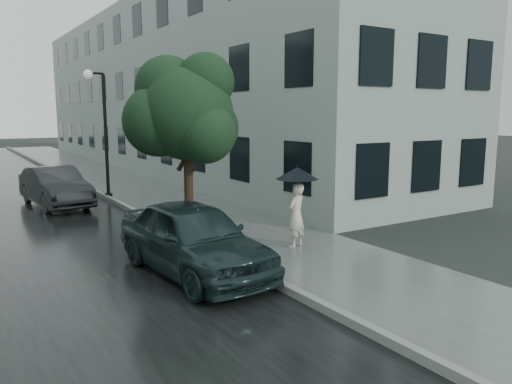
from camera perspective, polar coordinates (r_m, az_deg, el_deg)
ground at (r=10.96m, az=6.12°, el=-7.72°), size 120.00×120.00×0.00m
sidewalk at (r=21.56m, az=-13.47°, el=0.41°), size 3.50×60.00×0.01m
kerb_near at (r=21.04m, az=-18.18°, el=0.19°), size 0.15×60.00×0.15m
building_near at (r=30.23m, az=-8.93°, el=11.50°), size 7.02×36.00×9.00m
pedestrian at (r=11.77m, az=4.60°, el=-2.65°), size 0.65×0.55×1.52m
umbrella at (r=11.62m, az=4.74°, el=2.15°), size 1.29×1.29×1.02m
street_tree at (r=12.40m, az=-8.05°, el=8.97°), size 2.94×2.67×4.59m
lamp_post at (r=19.00m, az=-17.28°, el=7.21°), size 0.84×0.39×4.65m
car_near at (r=9.90m, az=-7.17°, el=-5.23°), size 1.97×4.31×1.43m
car_far at (r=18.23m, az=-21.96°, el=0.57°), size 1.84×4.17×1.33m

